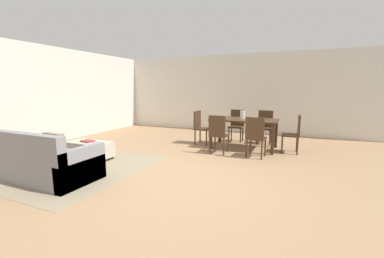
# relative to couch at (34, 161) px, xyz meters

# --- Properties ---
(ground_plane) EXTENTS (10.80, 10.80, 0.00)m
(ground_plane) POSITION_rel_couch_xyz_m (2.18, 0.99, -0.29)
(ground_plane) COLOR #9E7A56
(wall_back) EXTENTS (9.00, 0.12, 2.70)m
(wall_back) POSITION_rel_couch_xyz_m (2.18, 5.99, 1.06)
(wall_back) COLOR silver
(wall_back) RESTS_ON ground_plane
(wall_left) EXTENTS (0.12, 11.00, 2.70)m
(wall_left) POSITION_rel_couch_xyz_m (-2.32, 1.49, 1.06)
(wall_left) COLOR silver
(wall_left) RESTS_ON ground_plane
(area_rug) EXTENTS (3.00, 2.80, 0.01)m
(area_rug) POSITION_rel_couch_xyz_m (0.00, 0.64, -0.29)
(area_rug) COLOR gray
(area_rug) RESTS_ON ground_plane
(couch) EXTENTS (2.28, 0.91, 0.86)m
(couch) POSITION_rel_couch_xyz_m (0.00, 0.00, 0.00)
(couch) COLOR gray
(couch) RESTS_ON ground_plane
(ottoman_table) EXTENTS (1.00, 0.49, 0.38)m
(ottoman_table) POSITION_rel_couch_xyz_m (0.01, 1.23, -0.07)
(ottoman_table) COLOR #B7AD9E
(ottoman_table) RESTS_ON ground_plane
(dining_table) EXTENTS (1.65, 0.90, 0.76)m
(dining_table) POSITION_rel_couch_xyz_m (2.86, 3.62, 0.37)
(dining_table) COLOR #422B1C
(dining_table) RESTS_ON ground_plane
(dining_chair_near_left) EXTENTS (0.41, 0.41, 0.92)m
(dining_chair_near_left) POSITION_rel_couch_xyz_m (2.44, 2.81, 0.23)
(dining_chair_near_left) COLOR #422B1C
(dining_chair_near_left) RESTS_ON ground_plane
(dining_chair_near_right) EXTENTS (0.43, 0.43, 0.92)m
(dining_chair_near_right) POSITION_rel_couch_xyz_m (3.30, 2.80, 0.23)
(dining_chair_near_right) COLOR #422B1C
(dining_chair_near_right) RESTS_ON ground_plane
(dining_chair_far_left) EXTENTS (0.42, 0.42, 0.92)m
(dining_chair_far_left) POSITION_rel_couch_xyz_m (2.48, 4.42, 0.23)
(dining_chair_far_left) COLOR #422B1C
(dining_chair_far_left) RESTS_ON ground_plane
(dining_chair_far_right) EXTENTS (0.41, 0.41, 0.92)m
(dining_chair_far_right) POSITION_rel_couch_xyz_m (3.28, 4.46, 0.23)
(dining_chair_far_right) COLOR #422B1C
(dining_chair_far_right) RESTS_ON ground_plane
(dining_chair_head_east) EXTENTS (0.43, 0.43, 0.92)m
(dining_chair_head_east) POSITION_rel_couch_xyz_m (4.07, 3.62, 0.23)
(dining_chair_head_east) COLOR #422B1C
(dining_chair_head_east) RESTS_ON ground_plane
(dining_chair_head_west) EXTENTS (0.41, 0.41, 0.92)m
(dining_chair_head_west) POSITION_rel_couch_xyz_m (1.65, 3.62, 0.23)
(dining_chair_head_west) COLOR #422B1C
(dining_chair_head_west) RESTS_ON ground_plane
(vase_centerpiece) EXTENTS (0.12, 0.12, 0.21)m
(vase_centerpiece) POSITION_rel_couch_xyz_m (2.82, 3.61, 0.57)
(vase_centerpiece) COLOR silver
(vase_centerpiece) RESTS_ON dining_table
(book_on_ottoman) EXTENTS (0.29, 0.24, 0.03)m
(book_on_ottoman) POSITION_rel_couch_xyz_m (-0.03, 1.22, 0.11)
(book_on_ottoman) COLOR maroon
(book_on_ottoman) RESTS_ON ottoman_table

